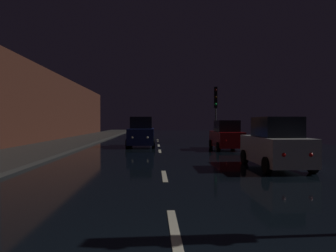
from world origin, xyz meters
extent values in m
cube|color=black|center=(0.00, 24.50, -0.01)|extent=(27.47, 84.00, 0.02)
cube|color=#33302D|center=(-7.54, 24.50, 0.07)|extent=(4.40, 84.00, 0.15)
cube|color=#472319|center=(-10.14, 21.00, 3.26)|extent=(0.80, 63.00, 6.51)
cube|color=beige|center=(0.00, 3.00, 0.01)|extent=(0.16, 2.20, 0.01)
cube|color=beige|center=(0.00, 8.19, 0.01)|extent=(0.16, 2.20, 0.01)
cube|color=beige|center=(0.00, 17.15, 0.01)|extent=(0.16, 2.20, 0.01)
cube|color=beige|center=(0.00, 21.82, 0.01)|extent=(0.16, 2.20, 0.01)
cube|color=beige|center=(0.00, 28.99, 0.01)|extent=(0.16, 2.20, 0.01)
cube|color=beige|center=(0.00, 28.05, 0.01)|extent=(0.16, 2.20, 0.01)
cylinder|color=#38383A|center=(5.24, 25.93, 1.56)|extent=(0.12, 0.12, 3.12)
cube|color=black|center=(5.24, 25.93, 4.07)|extent=(0.37, 0.40, 1.90)
sphere|color=black|center=(5.20, 25.76, 4.70)|extent=(0.22, 0.22, 0.22)
sphere|color=black|center=(5.20, 25.76, 4.07)|extent=(0.22, 0.22, 0.22)
sphere|color=#19D84C|center=(5.20, 25.76, 3.43)|extent=(0.22, 0.22, 0.22)
cube|color=#141E51|center=(-1.30, 20.79, 0.79)|extent=(1.83, 4.26, 1.12)
cube|color=black|center=(-1.30, 20.95, 1.77)|extent=(1.55, 2.13, 0.85)
cylinder|color=black|center=(-0.40, 19.30, 0.32)|extent=(0.22, 0.65, 0.65)
cylinder|color=black|center=(-2.19, 19.30, 0.32)|extent=(0.22, 0.65, 0.65)
cylinder|color=black|center=(-0.40, 22.29, 0.32)|extent=(0.22, 0.65, 0.65)
cylinder|color=black|center=(-2.19, 22.29, 0.32)|extent=(0.22, 0.65, 0.65)
sphere|color=white|center=(-0.79, 18.71, 0.79)|extent=(0.18, 0.18, 0.18)
sphere|color=white|center=(-1.80, 18.71, 0.79)|extent=(0.18, 0.18, 0.18)
sphere|color=red|center=(-0.79, 22.88, 0.79)|extent=(0.18, 0.18, 0.18)
sphere|color=red|center=(-1.80, 22.88, 0.79)|extent=(0.18, 0.18, 0.18)
cube|color=silver|center=(4.44, 9.91, 0.72)|extent=(1.67, 3.90, 1.02)
cube|color=black|center=(4.44, 9.77, 1.62)|extent=(1.42, 1.95, 0.78)
cylinder|color=black|center=(3.62, 11.27, 0.30)|extent=(0.20, 0.60, 0.60)
cylinder|color=black|center=(5.26, 11.27, 0.30)|extent=(0.20, 0.60, 0.60)
cylinder|color=black|center=(3.62, 8.54, 0.30)|extent=(0.20, 0.60, 0.60)
cylinder|color=black|center=(5.26, 8.54, 0.30)|extent=(0.20, 0.60, 0.60)
sphere|color=slate|center=(3.98, 11.82, 0.72)|extent=(0.17, 0.17, 0.17)
sphere|color=slate|center=(4.90, 11.82, 0.72)|extent=(0.17, 0.17, 0.17)
sphere|color=red|center=(3.98, 7.99, 0.72)|extent=(0.17, 0.17, 0.17)
sphere|color=red|center=(4.90, 7.99, 0.72)|extent=(0.17, 0.17, 0.17)
cube|color=maroon|center=(4.44, 18.32, 0.69)|extent=(1.61, 3.75, 0.98)
cube|color=black|center=(4.44, 18.19, 1.56)|extent=(1.36, 1.87, 0.75)
cylinder|color=black|center=(3.65, 19.64, 0.29)|extent=(0.20, 0.57, 0.57)
cylinder|color=black|center=(5.22, 19.64, 0.29)|extent=(0.20, 0.57, 0.57)
cylinder|color=black|center=(3.65, 17.01, 0.29)|extent=(0.20, 0.57, 0.57)
cylinder|color=black|center=(5.22, 17.01, 0.29)|extent=(0.20, 0.57, 0.57)
sphere|color=slate|center=(3.99, 20.16, 0.69)|extent=(0.16, 0.16, 0.16)
sphere|color=slate|center=(4.88, 20.16, 0.69)|extent=(0.16, 0.16, 0.16)
sphere|color=red|center=(3.99, 16.49, 0.69)|extent=(0.16, 0.16, 0.16)
sphere|color=red|center=(4.88, 16.49, 0.69)|extent=(0.16, 0.16, 0.16)
camera|label=1|loc=(-0.33, -2.25, 1.81)|focal=33.45mm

